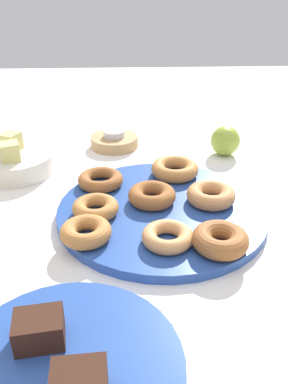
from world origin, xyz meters
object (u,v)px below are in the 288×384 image
at_px(candle_holder, 114,141).
at_px(melon_chunk_right, 11,141).
at_px(donut_0, 152,195).
at_px(fruit_bowl, 16,163).
at_px(apple, 225,141).
at_px(donut_4, 211,195).
at_px(brownie_far, 39,329).
at_px(donut_1, 220,240).
at_px(donut_7, 175,169).
at_px(donut_plate, 161,211).
at_px(tealight, 114,133).
at_px(donut_2, 86,232).
at_px(cake_plate, 67,368).
at_px(donut_3, 100,180).
at_px(donut_6, 95,208).
at_px(donut_5, 168,237).
at_px(melon_chunk_left, 10,152).

height_order(candle_holder, melon_chunk_right, melon_chunk_right).
relative_size(candle_holder, melon_chunk_right, 3.10).
bearing_deg(donut_0, fruit_bowl, 59.06).
bearing_deg(apple, donut_0, 142.75).
relative_size(donut_4, brownie_far, 1.59).
relative_size(donut_0, brownie_far, 1.56).
bearing_deg(donut_1, donut_7, 9.22).
xyz_separation_m(donut_plate, tealight, (0.31, 0.09, 0.02)).
bearing_deg(brownie_far, donut_2, -10.46).
relative_size(tealight, melon_chunk_right, 1.39).
bearing_deg(candle_holder, tealight, 0.00).
distance_m(donut_0, candle_holder, 0.30).
relative_size(donut_0, cake_plate, 0.33).
xyz_separation_m(donut_plate, cake_plate, (-0.30, 0.12, -0.00)).
bearing_deg(cake_plate, donut_0, -18.57).
xyz_separation_m(donut_plate, donut_3, (0.08, 0.11, 0.02)).
bearing_deg(donut_6, donut_2, 171.91).
height_order(donut_5, tealight, tealight).
relative_size(donut_6, tealight, 1.52).
distance_m(donut_plate, tealight, 0.32).
bearing_deg(donut_3, melon_chunk_right, 57.25).
bearing_deg(cake_plate, apple, -27.26).
bearing_deg(fruit_bowl, donut_2, -148.14).
height_order(candle_holder, melon_chunk_left, melon_chunk_left).
distance_m(donut_plate, candle_holder, 0.32).
relative_size(donut_3, candle_holder, 0.75).
bearing_deg(brownie_far, donut_4, -40.03).
bearing_deg(donut_1, donut_5, 77.82).
bearing_deg(donut_5, fruit_bowl, 45.35).
distance_m(donut_2, brownie_far, 0.19).
distance_m(donut_1, melon_chunk_right, 0.50).
height_order(brownie_far, melon_chunk_left, melon_chunk_left).
height_order(donut_2, donut_6, donut_2).
relative_size(candle_holder, melon_chunk_left, 3.10).
bearing_deg(donut_plate, fruit_bowl, 57.78).
relative_size(donut_3, donut_6, 1.10).
bearing_deg(fruit_bowl, cake_plate, -161.47).
relative_size(donut_6, melon_chunk_right, 2.12).
relative_size(donut_plate, donut_4, 4.21).
height_order(donut_plate, melon_chunk_right, melon_chunk_right).
distance_m(donut_0, donut_7, 0.11).
relative_size(cake_plate, tealight, 4.96).
relative_size(donut_2, melon_chunk_left, 2.15).
bearing_deg(tealight, cake_plate, 176.53).
distance_m(melon_chunk_right, apple, 0.47).
height_order(donut_4, donut_7, same).
xyz_separation_m(donut_2, cake_plate, (-0.22, 0.00, -0.02)).
relative_size(cake_plate, melon_chunk_left, 6.91).
height_order(donut_4, donut_6, donut_4).
relative_size(donut_1, cake_plate, 0.33).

